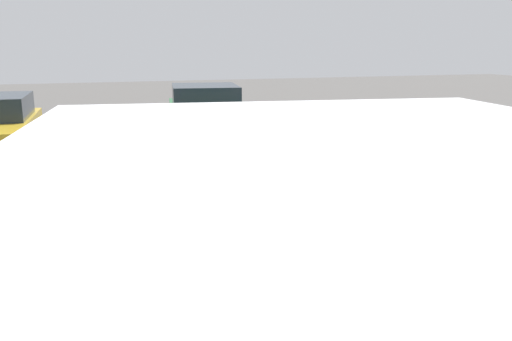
% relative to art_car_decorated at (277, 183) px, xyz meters
% --- Properties ---
extents(ground_plane, '(60.00, 60.00, 0.00)m').
position_rel_art_car_decorated_xyz_m(ground_plane, '(-0.03, -0.01, -0.70)').
color(ground_plane, '#514F4C').
extents(art_car_decorated, '(4.66, 2.74, 1.70)m').
position_rel_art_car_decorated_xyz_m(art_car_decorated, '(0.00, 0.00, 0.00)').
color(art_car_decorated, '#D8BC7F').
rests_on(art_car_decorated, ground).
extents(parked_sedan_far_left, '(4.66, 2.47, 1.43)m').
position_rel_art_car_decorated_xyz_m(parked_sedan_far_left, '(6.94, -0.69, 0.01)').
color(parked_sedan_far_left, '#1E602D').
rests_on(parked_sedan_far_left, ground).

